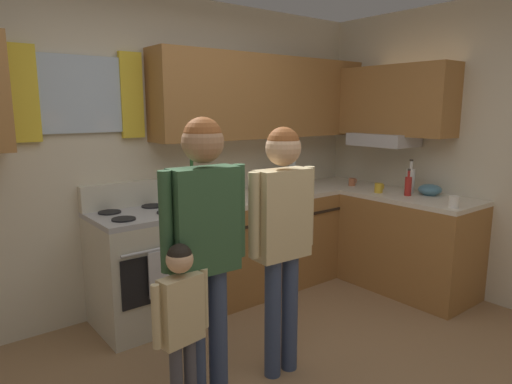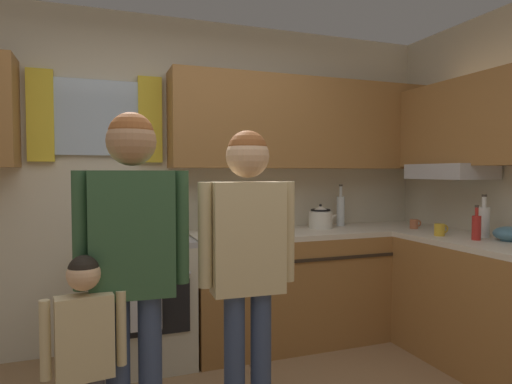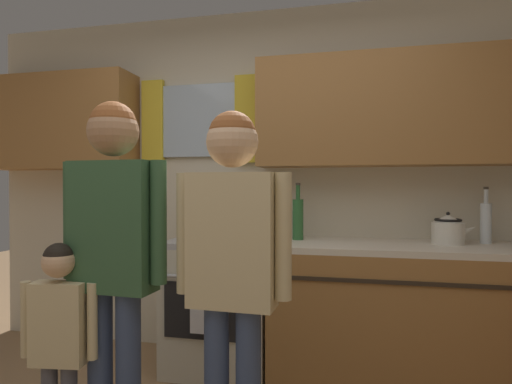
% 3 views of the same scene
% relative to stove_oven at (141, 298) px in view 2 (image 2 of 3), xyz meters
% --- Properties ---
extents(back_wall_unit, '(4.60, 0.42, 2.60)m').
position_rel_stove_oven_xyz_m(back_wall_unit, '(0.31, 0.27, 1.04)').
color(back_wall_unit, beige).
rests_on(back_wall_unit, ground).
extents(kitchen_counter_run, '(2.18, 1.80, 0.90)m').
position_rel_stove_oven_xyz_m(kitchen_counter_run, '(1.73, -0.32, -0.02)').
color(kitchen_counter_run, '#9E6B38').
rests_on(kitchen_counter_run, ground).
extents(stove_oven, '(0.70, 0.67, 1.10)m').
position_rel_stove_oven_xyz_m(stove_oven, '(0.00, 0.00, 0.00)').
color(stove_oven, beige).
rests_on(stove_oven, ground).
extents(bottle_wine_green, '(0.08, 0.08, 0.39)m').
position_rel_stove_oven_xyz_m(bottle_wine_green, '(0.52, 0.08, 0.58)').
color(bottle_wine_green, '#2D6633').
rests_on(bottle_wine_green, kitchen_counter_run).
extents(bottle_sauce_red, '(0.06, 0.06, 0.25)m').
position_rel_stove_oven_xyz_m(bottle_sauce_red, '(2.20, -0.88, 0.53)').
color(bottle_sauce_red, red).
rests_on(bottle_sauce_red, kitchen_counter_run).
extents(bottle_tall_clear, '(0.07, 0.07, 0.37)m').
position_rel_stove_oven_xyz_m(bottle_tall_clear, '(1.73, 0.15, 0.57)').
color(bottle_tall_clear, silver).
rests_on(bottle_tall_clear, kitchen_counter_run).
extents(bottle_milk_white, '(0.08, 0.08, 0.31)m').
position_rel_stove_oven_xyz_m(bottle_milk_white, '(2.36, -0.80, 0.55)').
color(bottle_milk_white, white).
rests_on(bottle_milk_white, kitchen_counter_run).
extents(mug_mustard_yellow, '(0.12, 0.08, 0.09)m').
position_rel_stove_oven_xyz_m(mug_mustard_yellow, '(2.12, -0.63, 0.48)').
color(mug_mustard_yellow, gold).
rests_on(mug_mustard_yellow, kitchen_counter_run).
extents(cup_terracotta, '(0.11, 0.07, 0.08)m').
position_rel_stove_oven_xyz_m(cup_terracotta, '(2.22, -0.22, 0.47)').
color(cup_terracotta, '#B76642').
rests_on(cup_terracotta, kitchen_counter_run).
extents(stovetop_kettle, '(0.27, 0.20, 0.21)m').
position_rel_stove_oven_xyz_m(stovetop_kettle, '(1.49, 0.07, 0.53)').
color(stovetop_kettle, silver).
rests_on(stovetop_kettle, kitchen_counter_run).
extents(mixing_bowl, '(0.21, 0.21, 0.10)m').
position_rel_stove_oven_xyz_m(mixing_bowl, '(2.38, -0.99, 0.48)').
color(mixing_bowl, teal).
rests_on(mixing_bowl, kitchen_counter_run).
extents(adult_holding_child, '(0.51, 0.22, 1.64)m').
position_rel_stove_oven_xyz_m(adult_holding_child, '(-0.14, -1.17, 0.57)').
color(adult_holding_child, '#38476B').
rests_on(adult_holding_child, ground).
extents(adult_in_plaid, '(0.49, 0.21, 1.58)m').
position_rel_stove_oven_xyz_m(adult_in_plaid, '(0.41, -1.18, 0.53)').
color(adult_in_plaid, '#38476B').
rests_on(adult_in_plaid, ground).
extents(small_child, '(0.34, 0.14, 1.03)m').
position_rel_stove_oven_xyz_m(small_child, '(-0.34, -1.26, 0.18)').
color(small_child, '#4C4C56').
rests_on(small_child, ground).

